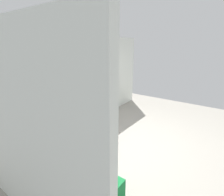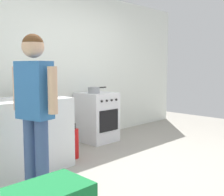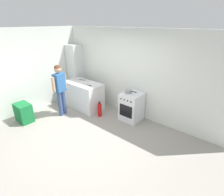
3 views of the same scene
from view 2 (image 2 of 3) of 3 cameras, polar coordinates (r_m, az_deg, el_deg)
name	(u,v)px [view 2 (image 2 of 3)]	position (r m, az deg, el deg)	size (l,w,h in m)	color
ground_plane	(160,168)	(3.76, 9.65, -13.85)	(8.00, 8.00, 0.00)	gray
back_wall	(67,67)	(4.91, -9.18, 6.33)	(6.00, 0.10, 2.60)	silver
counter_unit	(15,136)	(3.66, -19.15, -7.31)	(1.30, 0.70, 0.90)	silver
oven_left	(97,117)	(4.92, -3.12, -3.83)	(0.57, 0.62, 0.85)	silver
pot	(94,90)	(4.75, -3.69, 1.61)	(0.38, 0.20, 0.10)	gray
knife_utility	(41,97)	(3.71, -14.31, 0.16)	(0.25, 0.08, 0.01)	silver
person	(35,102)	(2.82, -15.44, -0.75)	(0.27, 0.56, 1.60)	#384C7A
fire_extinguisher	(74,143)	(4.06, -7.70, -9.08)	(0.13, 0.13, 0.50)	red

